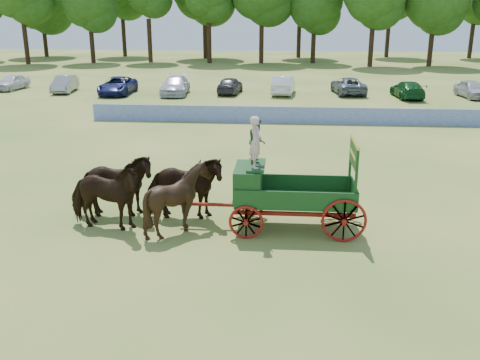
% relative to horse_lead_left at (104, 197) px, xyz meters
% --- Properties ---
extents(ground, '(160.00, 160.00, 0.00)m').
position_rel_horse_lead_left_xyz_m(ground, '(7.40, -0.42, -1.12)').
color(ground, tan).
rests_on(ground, ground).
extents(horse_lead_left, '(2.79, 1.55, 2.24)m').
position_rel_horse_lead_left_xyz_m(horse_lead_left, '(0.00, 0.00, 0.00)').
color(horse_lead_left, black).
rests_on(horse_lead_left, ground).
extents(horse_lead_right, '(2.79, 1.55, 2.24)m').
position_rel_horse_lead_left_xyz_m(horse_lead_right, '(0.00, 1.10, 0.00)').
color(horse_lead_right, black).
rests_on(horse_lead_right, ground).
extents(horse_wheel_left, '(2.14, 1.93, 2.24)m').
position_rel_horse_lead_left_xyz_m(horse_wheel_left, '(2.40, -0.00, 0.00)').
color(horse_wheel_left, black).
rests_on(horse_wheel_left, ground).
extents(horse_wheel_right, '(2.70, 1.34, 2.24)m').
position_rel_horse_lead_left_xyz_m(horse_wheel_right, '(2.40, 1.10, 0.00)').
color(horse_wheel_right, black).
rests_on(horse_wheel_right, ground).
extents(farm_dray, '(6.00, 2.00, 3.77)m').
position_rel_horse_lead_left_xyz_m(farm_dray, '(5.38, 0.56, 0.47)').
color(farm_dray, '#A41710').
rests_on(farm_dray, ground).
extents(sponsor_banner, '(26.00, 0.08, 1.05)m').
position_rel_horse_lead_left_xyz_m(sponsor_banner, '(6.40, 17.58, -0.59)').
color(sponsor_banner, '#1B3496').
rests_on(sponsor_banner, ground).
extents(parked_cars, '(46.17, 7.00, 1.53)m').
position_rel_horse_lead_left_xyz_m(parked_cars, '(3.74, 29.37, -0.40)').
color(parked_cars, silver).
rests_on(parked_cars, ground).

